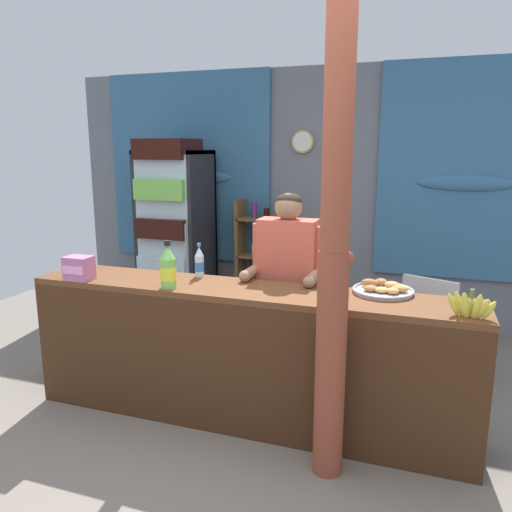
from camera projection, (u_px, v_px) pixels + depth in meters
The scene contains 13 objects.
ground_plane at pixel (279, 383), 3.93m from camera, with size 7.63×7.63×0.00m, color slate.
back_wall_curtained at pixel (323, 194), 5.19m from camera, with size 5.69×0.22×2.61m.
stall_counter at pixel (239, 347), 3.21m from camera, with size 2.94×0.48×0.92m.
timber_post at pixel (334, 262), 2.61m from camera, with size 0.19×0.17×2.56m.
drink_fridge at pixel (174, 224), 5.19m from camera, with size 0.65×0.67×1.90m.
bottle_shelf_rack at pixel (260, 259), 5.23m from camera, with size 0.48×0.28×1.29m.
plastic_lawn_chair at pixel (434, 321), 3.89m from camera, with size 0.57×0.57×0.86m.
shopkeeper at pixel (287, 272), 3.54m from camera, with size 0.52×0.42×1.51m.
soda_bottle_lime_soda at pixel (168, 268), 3.20m from camera, with size 0.10×0.10×0.31m.
soda_bottle_water at pixel (199, 263), 3.49m from camera, with size 0.06×0.06×0.24m.
snack_box_wafer at pixel (79, 268), 3.42m from camera, with size 0.18×0.13×0.16m.
pastry_tray at pixel (383, 289), 3.11m from camera, with size 0.38×0.38×0.07m.
banana_bunch at pixel (471, 306), 2.65m from camera, with size 0.26×0.07×0.16m.
Camera 1 is at (1.01, -2.43, 1.80)m, focal length 35.11 mm.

